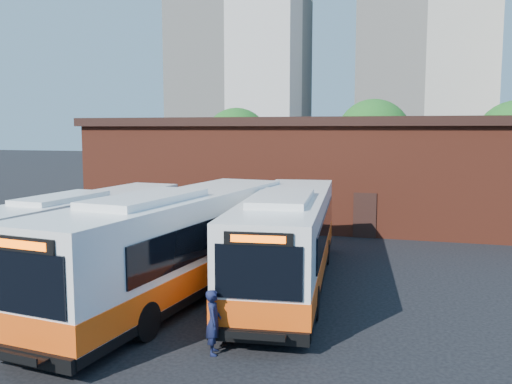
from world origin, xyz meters
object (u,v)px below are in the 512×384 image
(bus_west, at_px, (86,233))
(bus_midwest, at_px, (175,249))
(bus_mideast, at_px, (288,242))
(transit_worker, at_px, (214,322))

(bus_west, bearing_deg, bus_midwest, -22.16)
(bus_mideast, bearing_deg, bus_midwest, -149.80)
(bus_midwest, distance_m, transit_worker, 5.09)
(bus_midwest, bearing_deg, bus_mideast, 42.73)
(bus_mideast, bearing_deg, bus_west, 173.27)
(bus_west, xyz_separation_m, bus_mideast, (8.57, -0.13, 0.16))
(bus_midwest, relative_size, bus_mideast, 1.05)
(bus_midwest, xyz_separation_m, bus_mideast, (3.39, 2.47, -0.07))
(bus_west, xyz_separation_m, transit_worker, (8.11, -6.68, -0.61))
(bus_west, height_order, bus_midwest, bus_midwest)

